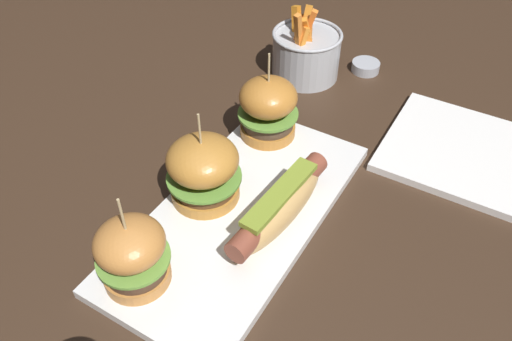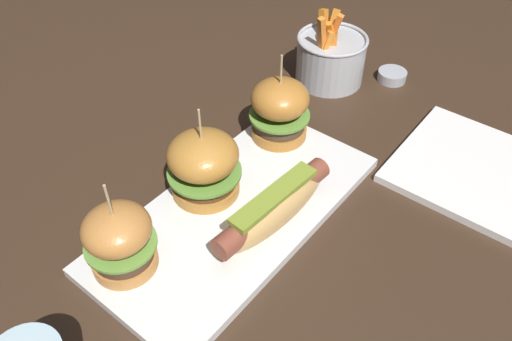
{
  "view_description": "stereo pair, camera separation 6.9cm",
  "coord_description": "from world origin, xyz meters",
  "px_view_note": "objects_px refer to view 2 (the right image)",
  "views": [
    {
      "loc": [
        -0.39,
        -0.26,
        0.52
      ],
      "look_at": [
        0.04,
        0.0,
        0.05
      ],
      "focal_mm": 36.09,
      "sensor_mm": 36.0,
      "label": 1
    },
    {
      "loc": [
        -0.35,
        -0.31,
        0.52
      ],
      "look_at": [
        0.04,
        0.0,
        0.05
      ],
      "focal_mm": 36.09,
      "sensor_mm": 36.0,
      "label": 2
    }
  ],
  "objects_px": {
    "sauce_ramekin": "(392,75)",
    "side_plate": "(473,169)",
    "fries_bucket": "(330,57)",
    "slider_left": "(120,240)",
    "platter_main": "(237,212)",
    "hot_dog": "(274,207)",
    "slider_center": "(202,166)",
    "slider_right": "(280,109)"
  },
  "relations": [
    {
      "from": "sauce_ramekin",
      "to": "side_plate",
      "type": "distance_m",
      "value": 0.26
    },
    {
      "from": "fries_bucket",
      "to": "slider_left",
      "type": "bearing_deg",
      "value": -175.56
    },
    {
      "from": "fries_bucket",
      "to": "side_plate",
      "type": "relative_size",
      "value": 0.65
    },
    {
      "from": "fries_bucket",
      "to": "sauce_ramekin",
      "type": "relative_size",
      "value": 2.68
    },
    {
      "from": "slider_left",
      "to": "sauce_ramekin",
      "type": "height_order",
      "value": "slider_left"
    },
    {
      "from": "fries_bucket",
      "to": "platter_main",
      "type": "bearing_deg",
      "value": -166.58
    },
    {
      "from": "hot_dog",
      "to": "slider_center",
      "type": "relative_size",
      "value": 1.43
    },
    {
      "from": "platter_main",
      "to": "fries_bucket",
      "type": "height_order",
      "value": "fries_bucket"
    },
    {
      "from": "platter_main",
      "to": "slider_left",
      "type": "xyz_separation_m",
      "value": [
        -0.15,
        0.05,
        0.05
      ]
    },
    {
      "from": "platter_main",
      "to": "side_plate",
      "type": "distance_m",
      "value": 0.36
    },
    {
      "from": "platter_main",
      "to": "hot_dog",
      "type": "relative_size",
      "value": 2.1
    },
    {
      "from": "platter_main",
      "to": "sauce_ramekin",
      "type": "bearing_deg",
      "value": -0.74
    },
    {
      "from": "fries_bucket",
      "to": "side_plate",
      "type": "xyz_separation_m",
      "value": [
        -0.08,
        -0.3,
        -0.04
      ]
    },
    {
      "from": "hot_dog",
      "to": "slider_center",
      "type": "height_order",
      "value": "slider_center"
    },
    {
      "from": "platter_main",
      "to": "side_plate",
      "type": "xyz_separation_m",
      "value": [
        0.28,
        -0.22,
        -0.0
      ]
    },
    {
      "from": "slider_center",
      "to": "sauce_ramekin",
      "type": "xyz_separation_m",
      "value": [
        0.43,
        -0.06,
        -0.05
      ]
    },
    {
      "from": "slider_right",
      "to": "slider_left",
      "type": "bearing_deg",
      "value": -179.27
    },
    {
      "from": "side_plate",
      "to": "hot_dog",
      "type": "bearing_deg",
      "value": 148.94
    },
    {
      "from": "hot_dog",
      "to": "slider_center",
      "type": "xyz_separation_m",
      "value": [
        -0.01,
        0.11,
        0.02
      ]
    },
    {
      "from": "slider_left",
      "to": "hot_dog",
      "type": "bearing_deg",
      "value": -31.04
    },
    {
      "from": "slider_center",
      "to": "platter_main",
      "type": "bearing_deg",
      "value": -87.1
    },
    {
      "from": "slider_left",
      "to": "slider_center",
      "type": "bearing_deg",
      "value": 3.77
    },
    {
      "from": "slider_right",
      "to": "side_plate",
      "type": "xyz_separation_m",
      "value": [
        0.12,
        -0.27,
        -0.06
      ]
    },
    {
      "from": "fries_bucket",
      "to": "slider_right",
      "type": "bearing_deg",
      "value": -169.8
    },
    {
      "from": "slider_center",
      "to": "sauce_ramekin",
      "type": "relative_size",
      "value": 2.68
    },
    {
      "from": "fries_bucket",
      "to": "side_plate",
      "type": "distance_m",
      "value": 0.32
    },
    {
      "from": "slider_right",
      "to": "side_plate",
      "type": "height_order",
      "value": "slider_right"
    },
    {
      "from": "slider_left",
      "to": "sauce_ramekin",
      "type": "xyz_separation_m",
      "value": [
        0.59,
        -0.05,
        -0.05
      ]
    },
    {
      "from": "slider_right",
      "to": "sauce_ramekin",
      "type": "relative_size",
      "value": 2.74
    },
    {
      "from": "platter_main",
      "to": "slider_right",
      "type": "relative_size",
      "value": 2.92
    },
    {
      "from": "hot_dog",
      "to": "slider_right",
      "type": "bearing_deg",
      "value": 34.63
    },
    {
      "from": "fries_bucket",
      "to": "sauce_ramekin",
      "type": "height_order",
      "value": "fries_bucket"
    },
    {
      "from": "fries_bucket",
      "to": "sauce_ramekin",
      "type": "xyz_separation_m",
      "value": [
        0.07,
        -0.09,
        -0.04
      ]
    },
    {
      "from": "hot_dog",
      "to": "side_plate",
      "type": "relative_size",
      "value": 0.92
    },
    {
      "from": "hot_dog",
      "to": "slider_left",
      "type": "relative_size",
      "value": 1.47
    },
    {
      "from": "platter_main",
      "to": "slider_right",
      "type": "height_order",
      "value": "slider_right"
    },
    {
      "from": "slider_right",
      "to": "platter_main",
      "type": "bearing_deg",
      "value": -162.7
    },
    {
      "from": "slider_left",
      "to": "side_plate",
      "type": "bearing_deg",
      "value": -31.05
    },
    {
      "from": "slider_right",
      "to": "sauce_ramekin",
      "type": "bearing_deg",
      "value": -11.61
    },
    {
      "from": "slider_right",
      "to": "side_plate",
      "type": "bearing_deg",
      "value": -65.22
    },
    {
      "from": "slider_right",
      "to": "fries_bucket",
      "type": "bearing_deg",
      "value": 10.2
    },
    {
      "from": "slider_left",
      "to": "side_plate",
      "type": "relative_size",
      "value": 0.63
    }
  ]
}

